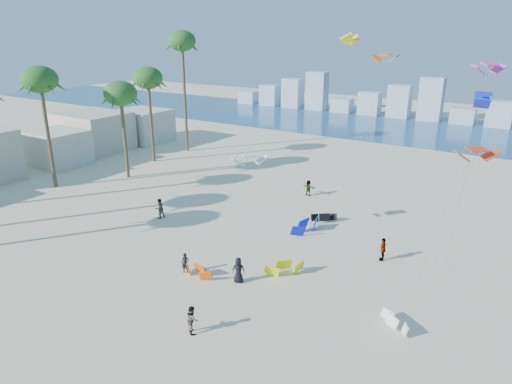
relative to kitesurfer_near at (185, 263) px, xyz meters
The scene contains 10 objects.
ground 9.21m from the kitesurfer_near, 98.59° to the right, with size 220.00×220.00×0.00m, color beige.
ocean 62.94m from the kitesurfer_near, 91.25° to the left, with size 220.00×220.00×0.00m, color navy.
kitesurfer_near is the anchor object (origin of this frame).
kitesurfer_mid 7.15m from the kitesurfer_near, 45.55° to the right, with size 0.83×0.65×1.71m, color gray.
kitesurfers_far 11.52m from the kitesurfer_near, 62.69° to the left, with size 33.15×19.76×1.91m.
grounded_kites 10.55m from the kitesurfer_near, 47.77° to the left, with size 23.39×16.24×1.08m.
flying_kites 22.06m from the kitesurfer_near, 51.52° to the left, with size 28.24×24.04×17.07m.
palm_row 26.99m from the kitesurfer_near, 163.29° to the left, with size 7.98×44.80×16.95m.
beachfront_buildings 37.03m from the kitesurfer_near, 161.49° to the left, with size 11.50×43.00×6.00m.
distant_skyline 73.00m from the kitesurfer_near, 92.01° to the left, with size 85.00×3.00×8.40m.
Camera 1 is at (21.69, -12.85, 16.53)m, focal length 31.95 mm.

